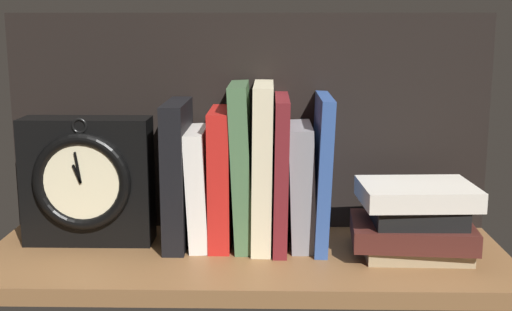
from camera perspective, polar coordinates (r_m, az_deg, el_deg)
The scene contains 12 objects.
ground_plane at distance 103.21cm, azimuth -0.84°, elevation -8.97°, with size 79.60×29.16×2.50cm, color brown.
back_panel at distance 111.96cm, azimuth -0.61°, elevation 2.84°, with size 79.60×1.20×36.00cm, color black.
book_black_skeptic at distance 105.41cm, azimuth -6.69°, elevation -1.51°, with size 3.30×14.96×22.52cm, color black.
book_white_catcher at distance 105.49cm, azimuth -4.83°, elevation -2.65°, with size 2.90×13.07×18.25cm, color silver.
book_red_requiem at distance 104.83cm, azimuth -3.01°, elevation -1.85°, with size 3.26×13.34×21.34cm, color red.
book_green_romantic at distance 104.20cm, azimuth -1.19°, elevation -0.80°, with size 2.81×13.83×25.31cm, color #476B44.
book_cream_twain at distance 104.11cm, azimuth 0.56°, elevation -0.81°, with size 2.97×15.57×25.30cm, color beige.
book_maroon_dawkins at distance 104.33cm, azimuth 2.12°, elevation -1.35°, with size 2.09×16.63×23.32cm, color maroon.
book_gray_chess at distance 104.94cm, azimuth 3.86°, elevation -2.52°, with size 3.70×12.75×18.95cm, color gray.
book_blue_modern at distance 104.61cm, azimuth 5.59°, elevation -1.32°, with size 1.98×15.86×23.48cm, color #2D4C8E.
framed_clock at distance 107.73cm, azimuth -14.23°, elevation -2.12°, with size 20.02×7.67×20.48cm.
book_stack_side at distance 103.50cm, azimuth 13.37°, elevation -5.33°, with size 18.69×14.64×10.94cm.
Camera 1 is at (3.60, -96.67, 34.74)cm, focal length 46.85 mm.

